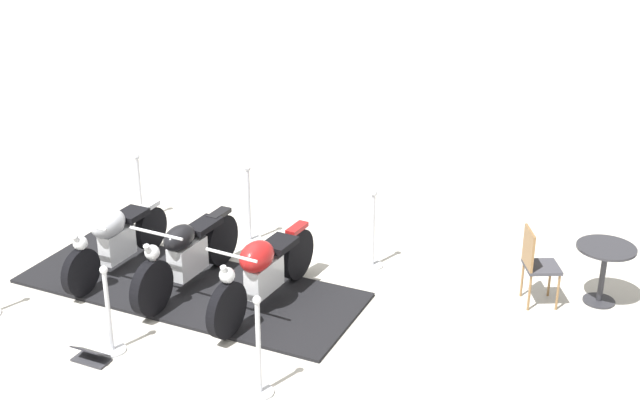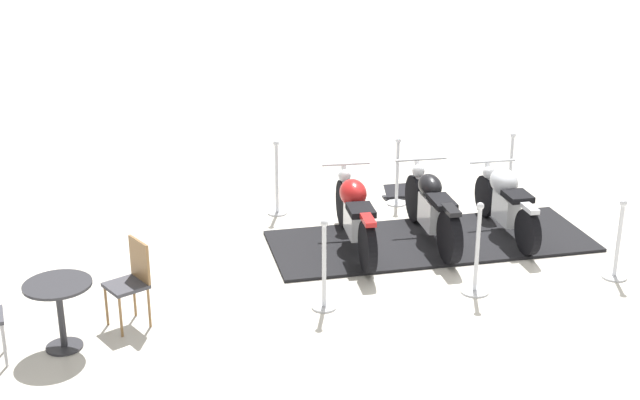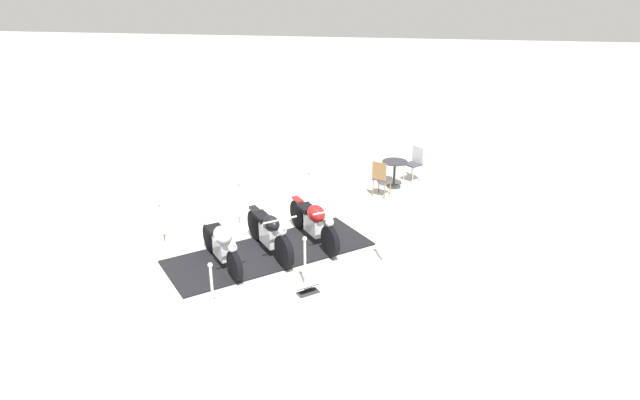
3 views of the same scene
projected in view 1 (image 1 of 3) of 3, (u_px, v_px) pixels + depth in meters
The scene contains 13 objects.
ground_plane at pixel (190, 289), 10.54m from camera, with size 80.00×80.00×0.00m, color beige.
display_platform at pixel (190, 288), 10.54m from camera, with size 4.35×1.64×0.04m, color black.
motorcycle_chrome at pixel (114, 238), 10.72m from camera, with size 1.34×1.65×0.89m.
motorcycle_black at pixel (186, 254), 10.33m from camera, with size 1.41×1.77×0.99m.
motorcycle_maroon at pixel (262, 270), 9.89m from camera, with size 1.41×1.88×0.97m.
stanchion_right_rear at pixel (259, 359), 8.37m from camera, with size 0.29×0.29×1.13m.
stanchion_left_mid at pixel (249, 218), 11.70m from camera, with size 0.34×0.34×1.14m.
stanchion_right_mid at pixel (110, 322), 9.11m from camera, with size 0.30×0.30×1.05m.
stanchion_left_rear at pixel (373, 240), 10.97m from camera, with size 0.29×0.29×1.09m.
stanchion_left_front at pixel (140, 197), 12.42m from camera, with size 0.31×0.31×1.03m.
info_placard at pixel (91, 356), 9.04m from camera, with size 0.45×0.42×0.20m.
cafe_table at pixel (605, 261), 10.04m from camera, with size 0.70×0.70×0.75m.
cafe_chair_across_table at pixel (536, 262), 10.01m from camera, with size 0.53×0.53×0.98m.
Camera 1 is at (9.07, -2.56, 5.12)m, focal length 47.13 mm.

